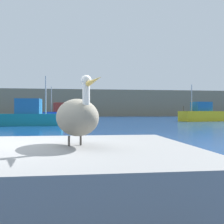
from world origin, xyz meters
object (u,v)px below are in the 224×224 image
at_px(pelican, 76,117).
at_px(fishing_boat_yellow, 204,114).
at_px(fishing_boat_blue, 61,114).
at_px(fishing_boat_teal, 23,117).

distance_m(pelican, fishing_boat_yellow, 33.94).
bearing_deg(fishing_boat_yellow, fishing_boat_blue, -36.10).
xyz_separation_m(pelican, fishing_boat_teal, (-5.42, 20.54, -0.33)).
relative_size(pelican, fishing_boat_yellow, 0.19).
relative_size(fishing_boat_teal, fishing_boat_blue, 1.23).
height_order(fishing_boat_yellow, fishing_boat_teal, fishing_boat_yellow).
bearing_deg(pelican, fishing_boat_teal, 175.19).
xyz_separation_m(pelican, fishing_boat_yellow, (17.04, 29.36, -0.19)).
relative_size(pelican, fishing_boat_teal, 0.19).
bearing_deg(fishing_boat_yellow, fishing_boat_teal, 11.37).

